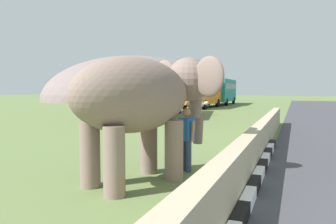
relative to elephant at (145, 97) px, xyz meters
name	(u,v)px	position (x,y,z in m)	size (l,w,h in m)	color
barrier_parapet	(241,165)	(0.18, -2.17, -1.45)	(28.00, 0.36, 1.00)	tan
elephant	(145,97)	(0.00, 0.00, 0.00)	(4.03, 3.21, 2.97)	#7D665C
person_handler	(186,136)	(1.11, -0.63, -1.03)	(0.42, 0.60, 1.66)	navy
bus_red	(159,90)	(16.85, 6.92, 0.13)	(10.25, 4.42, 3.50)	#B21E1E
bus_orange	(202,90)	(28.95, 6.78, 0.13)	(8.27, 2.83, 3.50)	orange
bus_teal	(222,90)	(37.79, 6.37, 0.13)	(9.98, 2.84, 3.50)	teal
cow_near	(196,105)	(18.52, 4.39, -1.08)	(1.21, 1.88, 1.23)	beige
hill_east	(137,100)	(53.18, 27.49, -1.95)	(42.32, 33.86, 17.84)	slate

